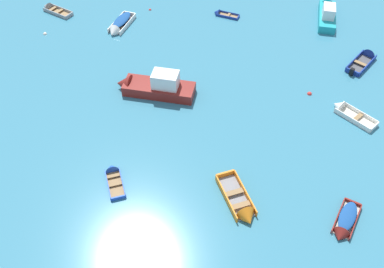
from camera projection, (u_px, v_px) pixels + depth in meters
The scene contains 13 objects.
rowboat_deep_blue_back_row_right at pixel (221, 14), 45.83m from camera, with size 2.81×1.73×0.79m.
rowboat_maroon_center at pixel (344, 224), 27.97m from camera, with size 2.56×3.46×1.08m.
motor_launch_turquoise_distant_center at pixel (327, 13), 45.00m from camera, with size 2.53×6.07×2.10m.
rowboat_white_far_back at pixel (119, 25), 43.86m from camera, with size 2.56×4.41×1.26m.
rowboat_blue_near_right at pixel (113, 174), 30.96m from camera, with size 1.89×3.18×0.96m.
rowboat_orange_cluster_inner at pixel (242, 208), 28.86m from camera, with size 2.82×4.52×1.33m.
rowboat_grey_foreground_center at pixel (52, 9), 46.40m from camera, with size 3.72×2.80×1.03m.
rowboat_deep_blue_back_row_center at pixel (366, 58), 40.32m from camera, with size 3.54×3.98×1.22m.
motor_launch_maroon_cluster_outer at pixel (154, 86), 36.79m from camera, with size 6.86×3.04×2.54m.
rowboat_white_near_left at pixel (345, 111), 35.44m from camera, with size 3.46×3.50×1.14m.
mooring_buoy_between_boats_right at pixel (45, 34), 43.41m from camera, with size 0.37×0.37×0.37m, color silver.
mooring_buoy_trailing at pixel (309, 94), 37.14m from camera, with size 0.40×0.40×0.40m, color red.
mooring_buoy_near_foreground at pixel (150, 10), 46.58m from camera, with size 0.28×0.28×0.28m, color red.
Camera 1 is at (0.65, -0.37, 24.35)m, focal length 41.25 mm.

